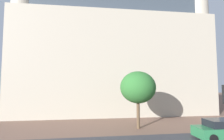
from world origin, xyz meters
name	(u,v)px	position (x,y,z in m)	size (l,w,h in m)	color
ground_plane	(111,139)	(0.00, 10.00, 0.00)	(120.00, 120.00, 0.00)	brown
landmark_building	(113,56)	(2.23, 24.90, 8.96)	(27.87, 14.55, 32.52)	#B2A893
car_green	(222,129)	(8.65, 9.05, 0.71)	(4.22, 1.94, 1.50)	#287042
tree_curb_far	(138,87)	(2.99, 12.89, 3.95)	(3.48, 3.48, 5.53)	brown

